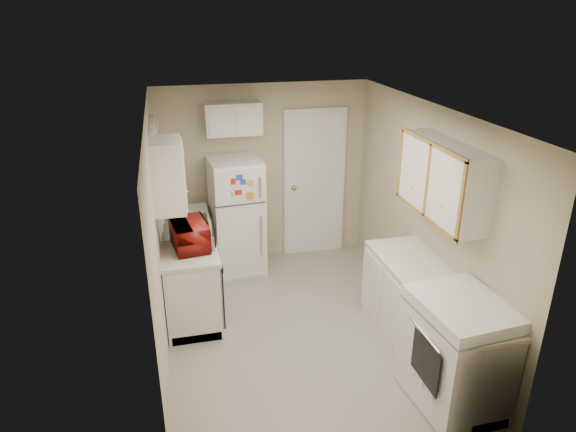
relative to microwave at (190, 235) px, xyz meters
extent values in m
plane|color=#B6B29E|center=(1.08, -0.47, -1.05)|extent=(3.80, 3.80, 0.00)
plane|color=white|center=(1.08, -0.47, 1.35)|extent=(3.80, 3.80, 0.00)
plane|color=#BDAF8F|center=(-0.32, -0.47, 0.15)|extent=(3.80, 3.80, 0.00)
plane|color=#BDAF8F|center=(2.48, -0.47, 0.15)|extent=(3.80, 3.80, 0.00)
plane|color=#BDAF8F|center=(1.08, 1.43, 0.15)|extent=(2.80, 2.80, 0.00)
plane|color=#BDAF8F|center=(1.08, -2.37, 0.15)|extent=(2.80, 2.80, 0.00)
cube|color=silver|center=(-0.02, 0.43, -0.60)|extent=(0.60, 1.80, 0.90)
cube|color=black|center=(0.27, -0.17, -0.56)|extent=(0.03, 0.58, 0.72)
cube|color=gray|center=(-0.02, 0.58, -0.19)|extent=(0.54, 0.74, 0.16)
imported|color=maroon|center=(0.00, 0.00, 0.00)|extent=(0.56, 0.37, 0.35)
imported|color=beige|center=(-0.05, 1.06, -0.05)|extent=(0.09, 0.09, 0.19)
cube|color=silver|center=(-0.28, 0.58, 0.55)|extent=(0.10, 0.98, 1.08)
cube|color=silver|center=(-0.17, -0.25, 0.75)|extent=(0.30, 0.45, 0.70)
cube|color=white|center=(0.64, 1.05, -0.28)|extent=(0.68, 0.66, 1.53)
cube|color=silver|center=(0.68, 1.28, 0.95)|extent=(0.70, 0.30, 0.40)
cube|color=white|center=(1.78, 1.39, -0.03)|extent=(0.86, 0.06, 2.08)
cube|color=silver|center=(2.18, -1.27, -0.60)|extent=(0.60, 2.00, 0.90)
cube|color=white|center=(2.14, -1.84, -0.53)|extent=(0.76, 0.90, 1.03)
cube|color=silver|center=(2.33, -0.97, 0.75)|extent=(0.30, 1.20, 0.70)
camera|label=1|loc=(-0.14, -5.06, 2.26)|focal=32.00mm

